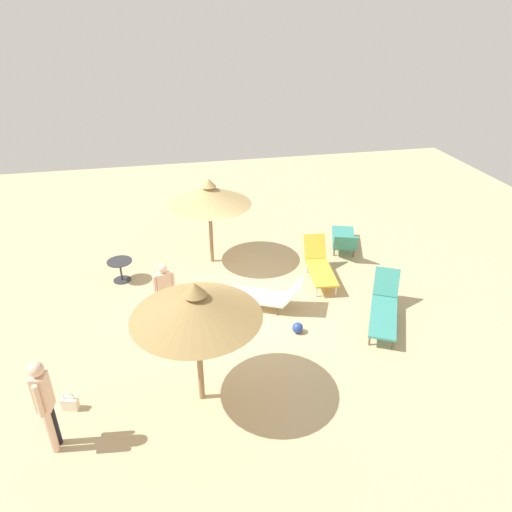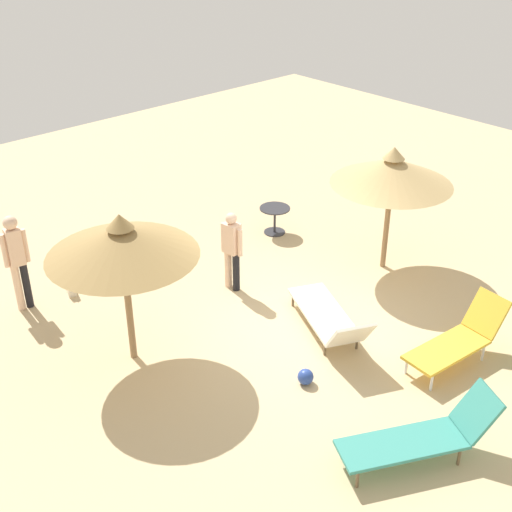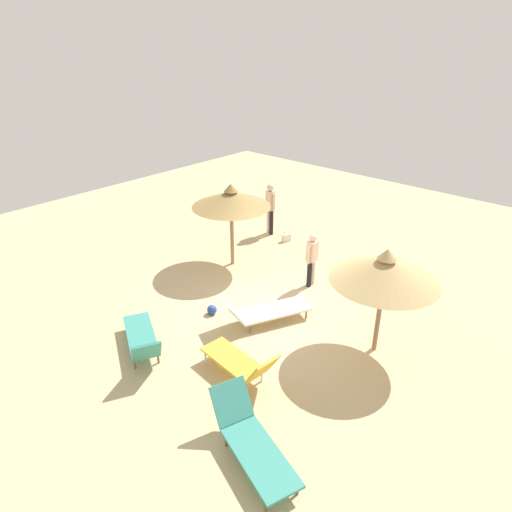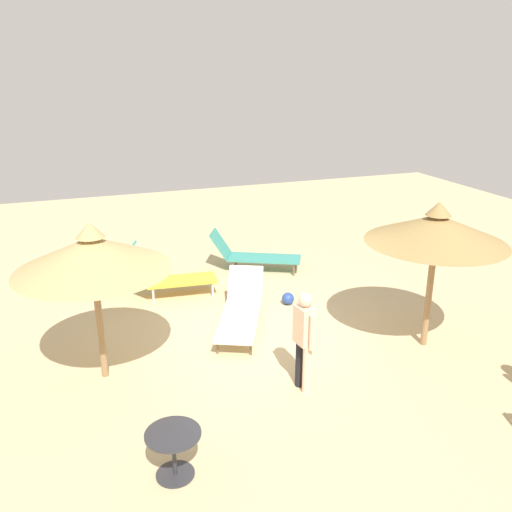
% 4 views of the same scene
% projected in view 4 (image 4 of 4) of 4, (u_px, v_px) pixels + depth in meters
% --- Properties ---
extents(ground, '(24.00, 24.00, 0.10)m').
position_uv_depth(ground, '(260.00, 340.00, 9.35)').
color(ground, tan).
extents(parasol_umbrella_far_left, '(2.24, 2.24, 2.43)m').
position_uv_depth(parasol_umbrella_far_left, '(92.00, 254.00, 7.52)').
color(parasol_umbrella_far_left, olive).
rests_on(parasol_umbrella_far_left, ground).
extents(parasol_umbrella_edge, '(2.24, 2.24, 2.48)m').
position_uv_depth(parasol_umbrella_edge, '(437.00, 229.00, 8.43)').
color(parasol_umbrella_edge, olive).
rests_on(parasol_umbrella_edge, ground).
extents(lounge_chair_front, '(1.26, 2.09, 0.89)m').
position_uv_depth(lounge_chair_front, '(94.00, 268.00, 11.51)').
color(lounge_chair_front, teal).
rests_on(lounge_chair_front, ground).
extents(lounge_chair_near_left, '(1.45, 2.09, 0.90)m').
position_uv_depth(lounge_chair_near_left, '(252.00, 254.00, 12.30)').
color(lounge_chair_near_left, teal).
rests_on(lounge_chair_near_left, ground).
extents(lounge_chair_near_right, '(2.21, 1.50, 0.82)m').
position_uv_depth(lounge_chair_near_right, '(241.00, 309.00, 9.63)').
color(lounge_chair_near_right, silver).
rests_on(lounge_chair_near_right, ground).
extents(lounge_chair_back, '(0.77, 1.84, 0.93)m').
position_uv_depth(lounge_chair_back, '(168.00, 277.00, 10.86)').
color(lounge_chair_back, gold).
rests_on(lounge_chair_back, ground).
extents(person_standing_center, '(0.48, 0.26, 1.52)m').
position_uv_depth(person_standing_center, '(304.00, 336.00, 7.56)').
color(person_standing_center, black).
rests_on(person_standing_center, ground).
extents(side_table_round, '(0.64, 0.64, 0.58)m').
position_uv_depth(side_table_round, '(174.00, 446.00, 6.06)').
color(side_table_round, '#2D2D33').
rests_on(side_table_round, ground).
extents(beach_ball, '(0.24, 0.24, 0.24)m').
position_uv_depth(beach_ball, '(288.00, 299.00, 10.59)').
color(beach_ball, navy).
rests_on(beach_ball, ground).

